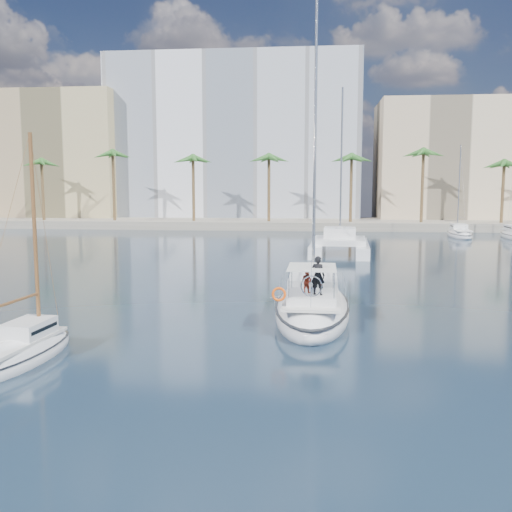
# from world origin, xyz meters

# --- Properties ---
(ground) EXTENTS (160.00, 160.00, 0.00)m
(ground) POSITION_xyz_m (0.00, 0.00, 0.00)
(ground) COLOR black
(ground) RESTS_ON ground
(quay) EXTENTS (120.00, 14.00, 1.20)m
(quay) POSITION_xyz_m (0.00, 61.00, 0.60)
(quay) COLOR gray
(quay) RESTS_ON ground
(building_modern) EXTENTS (42.00, 16.00, 28.00)m
(building_modern) POSITION_xyz_m (-12.00, 73.00, 14.00)
(building_modern) COLOR white
(building_modern) RESTS_ON ground
(building_tan_left) EXTENTS (22.00, 14.00, 22.00)m
(building_tan_left) POSITION_xyz_m (-42.00, 69.00, 11.00)
(building_tan_left) COLOR tan
(building_tan_left) RESTS_ON ground
(building_beige) EXTENTS (20.00, 14.00, 20.00)m
(building_beige) POSITION_xyz_m (22.00, 70.00, 10.00)
(building_beige) COLOR beige
(building_beige) RESTS_ON ground
(palm_left) EXTENTS (3.60, 3.60, 12.30)m
(palm_left) POSITION_xyz_m (-34.00, 57.00, 10.28)
(palm_left) COLOR brown
(palm_left) RESTS_ON ground
(palm_centre) EXTENTS (3.60, 3.60, 12.30)m
(palm_centre) POSITION_xyz_m (0.00, 57.00, 10.28)
(palm_centre) COLOR brown
(palm_centre) RESTS_ON ground
(main_sloop) EXTENTS (3.82, 11.49, 16.97)m
(main_sloop) POSITION_xyz_m (1.40, 0.78, 0.52)
(main_sloop) COLOR white
(main_sloop) RESTS_ON ground
(small_sloop) EXTENTS (2.48, 6.39, 8.99)m
(small_sloop) POSITION_xyz_m (-9.36, -7.61, 0.37)
(small_sloop) COLOR white
(small_sloop) RESTS_ON ground
(catamaran) EXTENTS (6.00, 11.02, 15.78)m
(catamaran) POSITION_xyz_m (3.98, 27.36, 1.11)
(catamaran) COLOR white
(catamaran) RESTS_ON ground
(seagull) EXTENTS (1.14, 0.49, 0.21)m
(seagull) POSITION_xyz_m (-0.32, 3.11, 0.48)
(seagull) COLOR silver
(seagull) RESTS_ON ground
(moored_yacht_a) EXTENTS (3.37, 9.52, 11.90)m
(moored_yacht_a) POSITION_xyz_m (20.00, 47.00, 0.00)
(moored_yacht_a) COLOR white
(moored_yacht_a) RESTS_ON ground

